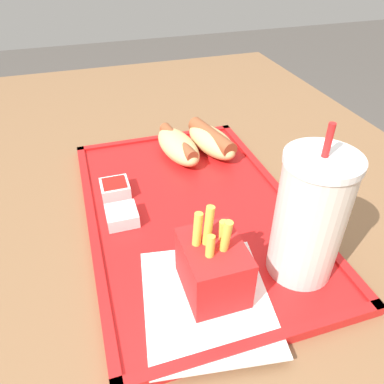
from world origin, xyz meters
The scene contains 9 objects.
dining_table centered at (0.00, 0.00, 0.39)m, with size 1.47×0.85×0.77m.
food_tray centered at (-0.03, -0.02, 0.78)m, with size 0.45×0.29×0.01m.
paper_napkin centered at (0.12, -0.05, 0.78)m, with size 0.18×0.16×0.00m.
soda_cup centered at (0.11, 0.07, 0.86)m, with size 0.08×0.08×0.19m.
hot_dog_far centered at (-0.18, 0.06, 0.80)m, with size 0.13×0.08×0.04m.
hot_dog_near centered at (-0.18, 0.00, 0.80)m, with size 0.13×0.07×0.04m.
fries_carton centered at (0.11, -0.04, 0.82)m, with size 0.08×0.06×0.11m.
sauce_cup_mayo centered at (-0.04, -0.12, 0.79)m, with size 0.04×0.04×0.02m.
sauce_cup_ketchup centered at (-0.10, -0.12, 0.79)m, with size 0.04×0.04×0.02m.
Camera 1 is at (0.37, -0.15, 1.12)m, focal length 35.00 mm.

